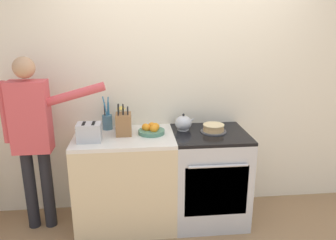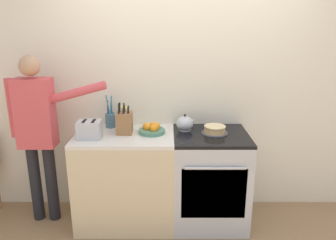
{
  "view_description": "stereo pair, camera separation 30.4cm",
  "coord_description": "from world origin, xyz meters",
  "px_view_note": "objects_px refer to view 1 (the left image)",
  "views": [
    {
      "loc": [
        -0.48,
        -2.6,
        1.95
      ],
      "look_at": [
        -0.18,
        0.29,
        1.07
      ],
      "focal_mm": 35.0,
      "sensor_mm": 36.0,
      "label": 1
    },
    {
      "loc": [
        -0.18,
        -2.62,
        1.95
      ],
      "look_at": [
        -0.18,
        0.29,
        1.07
      ],
      "focal_mm": 35.0,
      "sensor_mm": 36.0,
      "label": 2
    }
  ],
  "objects_px": {
    "stove_range": "(209,176)",
    "toaster": "(89,132)",
    "fruit_bowl": "(151,130)",
    "tea_kettle": "(184,123)",
    "knife_block": "(124,124)",
    "layer_cake": "(214,128)",
    "milk_carton": "(122,117)",
    "utensil_crock": "(107,121)",
    "person_baker": "(33,131)"
  },
  "relations": [
    {
      "from": "fruit_bowl",
      "to": "layer_cake",
      "type": "bearing_deg",
      "value": -1.4
    },
    {
      "from": "layer_cake",
      "to": "utensil_crock",
      "type": "distance_m",
      "value": 1.05
    },
    {
      "from": "fruit_bowl",
      "to": "milk_carton",
      "type": "relative_size",
      "value": 1.09
    },
    {
      "from": "layer_cake",
      "to": "milk_carton",
      "type": "relative_size",
      "value": 1.09
    },
    {
      "from": "fruit_bowl",
      "to": "toaster",
      "type": "relative_size",
      "value": 1.11
    },
    {
      "from": "stove_range",
      "to": "fruit_bowl",
      "type": "bearing_deg",
      "value": 176.06
    },
    {
      "from": "toaster",
      "to": "milk_carton",
      "type": "xyz_separation_m",
      "value": [
        0.28,
        0.35,
        0.03
      ]
    },
    {
      "from": "toaster",
      "to": "person_baker",
      "type": "relative_size",
      "value": 0.14
    },
    {
      "from": "fruit_bowl",
      "to": "person_baker",
      "type": "distance_m",
      "value": 1.08
    },
    {
      "from": "utensil_crock",
      "to": "fruit_bowl",
      "type": "xyz_separation_m",
      "value": [
        0.43,
        -0.18,
        -0.04
      ]
    },
    {
      "from": "tea_kettle",
      "to": "stove_range",
      "type": "bearing_deg",
      "value": -25.91
    },
    {
      "from": "layer_cake",
      "to": "tea_kettle",
      "type": "distance_m",
      "value": 0.3
    },
    {
      "from": "stove_range",
      "to": "toaster",
      "type": "distance_m",
      "value": 1.26
    },
    {
      "from": "tea_kettle",
      "to": "toaster",
      "type": "xyz_separation_m",
      "value": [
        -0.88,
        -0.23,
        0.01
      ]
    },
    {
      "from": "tea_kettle",
      "to": "fruit_bowl",
      "type": "height_order",
      "value": "tea_kettle"
    },
    {
      "from": "fruit_bowl",
      "to": "tea_kettle",
      "type": "bearing_deg",
      "value": 13.83
    },
    {
      "from": "stove_range",
      "to": "toaster",
      "type": "relative_size",
      "value": 4.07
    },
    {
      "from": "utensil_crock",
      "to": "person_baker",
      "type": "bearing_deg",
      "value": -163.23
    },
    {
      "from": "stove_range",
      "to": "tea_kettle",
      "type": "distance_m",
      "value": 0.6
    },
    {
      "from": "layer_cake",
      "to": "knife_block",
      "type": "height_order",
      "value": "knife_block"
    },
    {
      "from": "stove_range",
      "to": "knife_block",
      "type": "bearing_deg",
      "value": 177.43
    },
    {
      "from": "stove_range",
      "to": "layer_cake",
      "type": "bearing_deg",
      "value": 33.79
    },
    {
      "from": "tea_kettle",
      "to": "toaster",
      "type": "bearing_deg",
      "value": -165.41
    },
    {
      "from": "knife_block",
      "to": "milk_carton",
      "type": "bearing_deg",
      "value": 97.22
    },
    {
      "from": "knife_block",
      "to": "milk_carton",
      "type": "distance_m",
      "value": 0.2
    },
    {
      "from": "layer_cake",
      "to": "milk_carton",
      "type": "distance_m",
      "value": 0.92
    },
    {
      "from": "stove_range",
      "to": "knife_block",
      "type": "xyz_separation_m",
      "value": [
        -0.83,
        0.04,
        0.57
      ]
    },
    {
      "from": "stove_range",
      "to": "tea_kettle",
      "type": "relative_size",
      "value": 4.55
    },
    {
      "from": "utensil_crock",
      "to": "toaster",
      "type": "distance_m",
      "value": 0.36
    },
    {
      "from": "fruit_bowl",
      "to": "utensil_crock",
      "type": "bearing_deg",
      "value": 157.14
    },
    {
      "from": "stove_range",
      "to": "tea_kettle",
      "type": "height_order",
      "value": "tea_kettle"
    },
    {
      "from": "knife_block",
      "to": "toaster",
      "type": "height_order",
      "value": "knife_block"
    },
    {
      "from": "fruit_bowl",
      "to": "milk_carton",
      "type": "distance_m",
      "value": 0.36
    },
    {
      "from": "knife_block",
      "to": "utensil_crock",
      "type": "bearing_deg",
      "value": 132.44
    },
    {
      "from": "knife_block",
      "to": "layer_cake",
      "type": "bearing_deg",
      "value": -0.84
    },
    {
      "from": "utensil_crock",
      "to": "knife_block",
      "type": "bearing_deg",
      "value": -47.56
    },
    {
      "from": "utensil_crock",
      "to": "milk_carton",
      "type": "height_order",
      "value": "utensil_crock"
    },
    {
      "from": "stove_range",
      "to": "layer_cake",
      "type": "relative_size",
      "value": 3.68
    },
    {
      "from": "stove_range",
      "to": "person_baker",
      "type": "bearing_deg",
      "value": 179.3
    },
    {
      "from": "tea_kettle",
      "to": "milk_carton",
      "type": "height_order",
      "value": "milk_carton"
    },
    {
      "from": "toaster",
      "to": "utensil_crock",
      "type": "bearing_deg",
      "value": 67.76
    },
    {
      "from": "fruit_bowl",
      "to": "toaster",
      "type": "distance_m",
      "value": 0.58
    },
    {
      "from": "layer_cake",
      "to": "toaster",
      "type": "height_order",
      "value": "toaster"
    },
    {
      "from": "stove_range",
      "to": "utensil_crock",
      "type": "xyz_separation_m",
      "value": [
        -0.99,
        0.22,
        0.54
      ]
    },
    {
      "from": "utensil_crock",
      "to": "fruit_bowl",
      "type": "height_order",
      "value": "utensil_crock"
    },
    {
      "from": "fruit_bowl",
      "to": "milk_carton",
      "type": "bearing_deg",
      "value": 144.96
    },
    {
      "from": "knife_block",
      "to": "fruit_bowl",
      "type": "bearing_deg",
      "value": 0.45
    },
    {
      "from": "tea_kettle",
      "to": "utensil_crock",
      "type": "height_order",
      "value": "utensil_crock"
    },
    {
      "from": "toaster",
      "to": "layer_cake",
      "type": "bearing_deg",
      "value": 6.65
    },
    {
      "from": "utensil_crock",
      "to": "fruit_bowl",
      "type": "distance_m",
      "value": 0.46
    }
  ]
}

